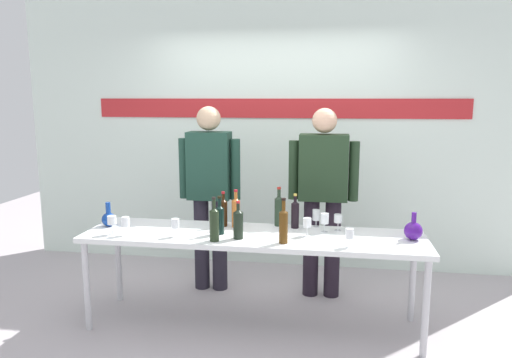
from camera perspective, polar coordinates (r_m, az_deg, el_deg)
ground_plane at (r=4.01m, az=-0.36°, el=-16.99°), size 10.00×10.00×0.00m
back_wall at (r=5.08m, az=2.45°, el=6.32°), size 5.54×0.11×3.00m
display_table at (r=3.75m, az=-0.37°, el=-7.39°), size 2.64×0.66×0.75m
decanter_blue_left at (r=4.12m, az=-17.19°, el=-4.51°), size 0.11×0.11×0.20m
decanter_blue_right at (r=3.75m, az=18.28°, el=-5.86°), size 0.14×0.14×0.21m
presenter_left at (r=4.43m, az=-5.55°, el=-0.95°), size 0.58×0.22×1.72m
presenter_right at (r=4.29m, az=8.00°, el=-1.30°), size 0.62×0.22×1.71m
wine_bottle_0 at (r=3.58m, az=-2.14°, el=-5.26°), size 0.07×0.07×0.29m
wine_bottle_1 at (r=3.53m, az=-5.02°, el=-5.25°), size 0.07×0.07×0.33m
wine_bottle_2 at (r=3.47m, az=3.30°, el=-5.44°), size 0.06×0.06×0.33m
wine_bottle_3 at (r=3.71m, az=-4.36°, el=-4.68°), size 0.07×0.07×0.30m
wine_bottle_4 at (r=3.88m, az=4.69°, el=-4.11°), size 0.06×0.06×0.28m
wine_bottle_5 at (r=3.90m, az=-2.42°, el=-3.87°), size 0.07×0.07×0.31m
wine_bottle_6 at (r=3.94m, az=2.74°, el=-3.64°), size 0.07×0.07×0.32m
wine_bottle_7 at (r=3.93m, az=-3.91°, el=-3.88°), size 0.06×0.06×0.29m
wine_glass_left_0 at (r=3.80m, az=-15.32°, el=-5.02°), size 0.06×0.06×0.15m
wine_glass_left_1 at (r=3.85m, az=-16.84°, el=-4.77°), size 0.07×0.07×0.15m
wine_glass_left_2 at (r=3.68m, az=-9.61°, el=-5.32°), size 0.06×0.06×0.14m
wine_glass_right_0 at (r=3.68m, az=6.13°, el=-5.25°), size 0.06×0.06×0.14m
wine_glass_right_1 at (r=3.93m, az=7.21°, el=-4.33°), size 0.06×0.06×0.15m
wine_glass_right_2 at (r=3.86m, az=9.79°, el=-4.72°), size 0.07×0.07×0.13m
wine_glass_right_3 at (r=3.45m, az=11.11°, el=-6.48°), size 0.06×0.06×0.13m
wine_glass_right_4 at (r=3.79m, az=8.20°, el=-4.73°), size 0.07×0.07×0.15m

